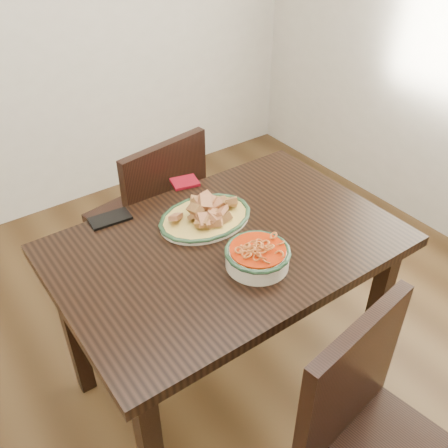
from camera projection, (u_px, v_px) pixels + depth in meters
floor at (212, 398)px, 2.07m from camera, size 3.50×3.50×0.00m
dining_table at (227, 263)px, 1.77m from camera, size 1.17×0.78×0.75m
chair_far at (154, 213)px, 2.27m from camera, size 0.48×0.48×0.89m
chair_near at (374, 440)px, 1.39m from camera, size 0.48×0.48×0.89m
fish_plate at (205, 210)px, 1.78m from camera, size 0.35×0.27×0.11m
noodle_bowl at (257, 254)px, 1.58m from camera, size 0.21×0.21×0.08m
smartphone at (110, 219)px, 1.81m from camera, size 0.15×0.09×0.01m
napkin at (185, 182)px, 2.00m from camera, size 0.12×0.11×0.01m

